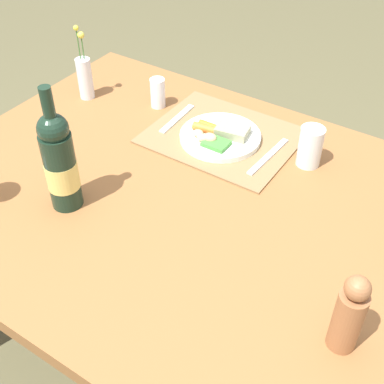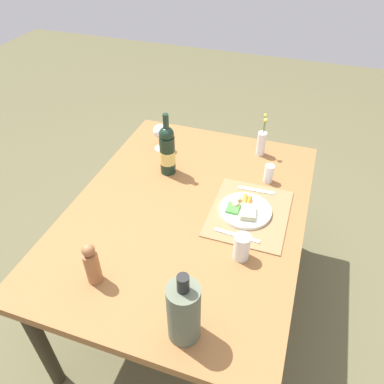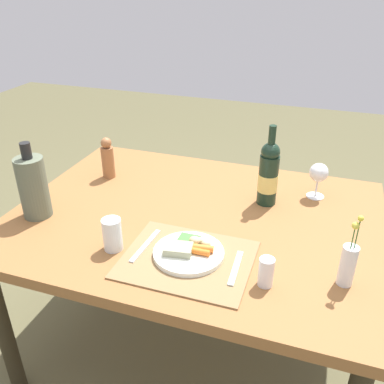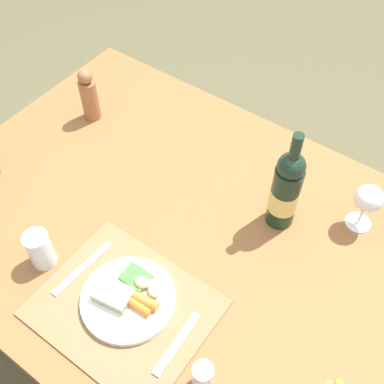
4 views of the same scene
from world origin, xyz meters
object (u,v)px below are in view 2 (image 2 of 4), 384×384
at_px(pepper_mill, 92,264).
at_px(salt_shaker, 269,174).
at_px(dinner_plate, 245,210).
at_px(knife, 256,190).
at_px(flower_vase, 261,143).
at_px(wine_glass, 160,132).
at_px(fork, 237,235).
at_px(dining_table, 187,220).
at_px(water_tumbler, 241,248).
at_px(wine_bottle, 167,150).
at_px(cooler_bottle, 184,312).

bearing_deg(pepper_mill, salt_shaker, -32.22).
relative_size(dinner_plate, knife, 1.35).
height_order(flower_vase, pepper_mill, flower_vase).
height_order(wine_glass, pepper_mill, pepper_mill).
distance_m(dinner_plate, fork, 0.16).
distance_m(dining_table, salt_shaker, 0.46).
relative_size(dinner_plate, wine_glass, 1.56).
distance_m(water_tumbler, wine_glass, 0.86).
xyz_separation_m(dinner_plate, wine_glass, (0.36, 0.55, 0.09)).
height_order(wine_bottle, pepper_mill, wine_bottle).
height_order(fork, cooler_bottle, cooler_bottle).
relative_size(knife, wine_bottle, 0.53).
bearing_deg(dining_table, wine_glass, 35.33).
height_order(knife, water_tumbler, water_tumbler).
height_order(dining_table, cooler_bottle, cooler_bottle).
bearing_deg(flower_vase, water_tumbler, -175.04).
bearing_deg(dining_table, cooler_bottle, -161.45).
relative_size(dinner_plate, water_tumbler, 2.06).
bearing_deg(cooler_bottle, knife, -5.76).
height_order(water_tumbler, salt_shaker, water_tumbler).
bearing_deg(flower_vase, dining_table, 157.32).
bearing_deg(dining_table, pepper_mill, 157.89).
xyz_separation_m(fork, water_tumbler, (-0.10, -0.04, 0.04)).
height_order(dinner_plate, wine_glass, wine_glass).
distance_m(knife, pepper_mill, 0.85).
relative_size(dining_table, salt_shaker, 14.85).
bearing_deg(flower_vase, knife, -172.41).
bearing_deg(dinner_plate, dining_table, 103.66).
relative_size(dining_table, water_tumbler, 12.28).
xyz_separation_m(dining_table, salt_shaker, (0.32, -0.31, 0.12)).
distance_m(dinner_plate, wine_glass, 0.67).
xyz_separation_m(fork, pepper_mill, (-0.38, 0.45, 0.08)).
bearing_deg(wine_glass, dining_table, -144.67).
height_order(fork, wine_bottle, wine_bottle).
bearing_deg(salt_shaker, fork, 172.23).
relative_size(dining_table, wine_glass, 9.34).
bearing_deg(cooler_bottle, dinner_plate, -5.41).
distance_m(water_tumbler, wine_bottle, 0.65).
distance_m(fork, flower_vase, 0.65).
bearing_deg(dinner_plate, knife, -7.13).
bearing_deg(salt_shaker, cooler_bottle, 172.43).
bearing_deg(cooler_bottle, dining_table, 18.55).
height_order(dining_table, wine_glass, wine_glass).
bearing_deg(knife, dining_table, 126.70).
bearing_deg(salt_shaker, wine_glass, 80.56).
bearing_deg(water_tumbler, cooler_bottle, 164.95).
height_order(dinner_plate, flower_vase, flower_vase).
xyz_separation_m(cooler_bottle, salt_shaker, (0.90, -0.12, -0.08)).
distance_m(knife, flower_vase, 0.33).
bearing_deg(cooler_bottle, salt_shaker, -7.57).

